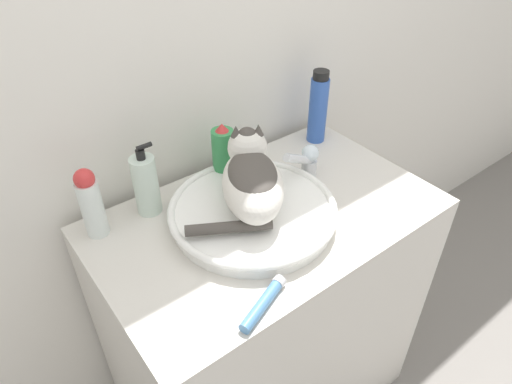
% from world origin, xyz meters
% --- Properties ---
extents(wall_back, '(8.00, 0.05, 2.40)m').
position_xyz_m(wall_back, '(0.00, 0.61, 1.20)').
color(wall_back, silver).
rests_on(wall_back, ground_plane).
extents(vanity_counter, '(0.92, 0.56, 0.89)m').
position_xyz_m(vanity_counter, '(0.00, 0.28, 0.44)').
color(vanity_counter, beige).
rests_on(vanity_counter, ground_plane).
extents(sink_basin, '(0.44, 0.44, 0.05)m').
position_xyz_m(sink_basin, '(-0.05, 0.29, 0.92)').
color(sink_basin, white).
rests_on(sink_basin, vanity_counter).
extents(cat, '(0.33, 0.31, 0.17)m').
position_xyz_m(cat, '(-0.04, 0.30, 1.01)').
color(cat, silver).
rests_on(cat, sink_basin).
extents(faucet, '(0.15, 0.06, 0.13)m').
position_xyz_m(faucet, '(0.19, 0.34, 0.95)').
color(faucet, silver).
rests_on(faucet, vanity_counter).
extents(spray_bottle_trigger, '(0.06, 0.06, 0.18)m').
position_xyz_m(spray_bottle_trigger, '(-0.00, 0.48, 0.97)').
color(spray_bottle_trigger, '#338C4C').
rests_on(spray_bottle_trigger, vanity_counter).
extents(soap_pump_bottle, '(0.06, 0.06, 0.20)m').
position_xyz_m(soap_pump_bottle, '(-0.24, 0.48, 0.97)').
color(soap_pump_bottle, silver).
rests_on(soap_pump_bottle, vanity_counter).
extents(shampoo_bottle_tall, '(0.06, 0.06, 0.24)m').
position_xyz_m(shampoo_bottle_tall, '(0.37, 0.48, 1.01)').
color(shampoo_bottle_tall, '#335BB7').
rests_on(shampoo_bottle_tall, vanity_counter).
extents(lotion_bottle_white, '(0.05, 0.05, 0.19)m').
position_xyz_m(lotion_bottle_white, '(-0.38, 0.48, 0.99)').
color(lotion_bottle_white, silver).
rests_on(lotion_bottle_white, vanity_counter).
extents(cream_tube, '(0.15, 0.08, 0.03)m').
position_xyz_m(cream_tube, '(-0.20, 0.05, 0.90)').
color(cream_tube, '#4C7FB2').
rests_on(cream_tube, vanity_counter).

